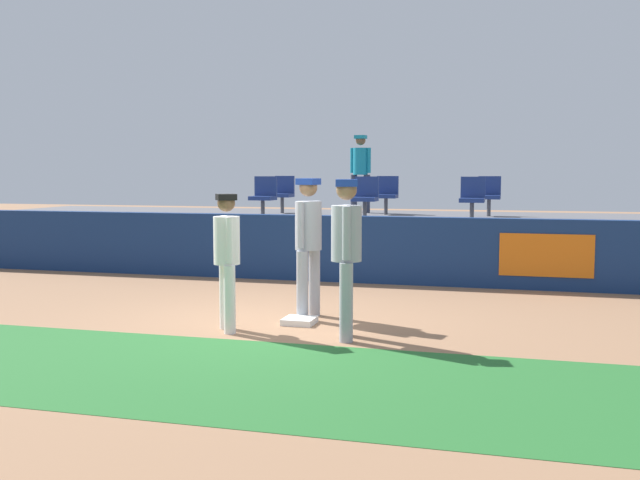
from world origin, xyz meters
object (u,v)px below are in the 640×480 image
player_coach_visitor (308,237)px  seat_front_left (264,194)px  seat_back_left (283,192)px  player_runner_visitor (346,247)px  first_base (299,321)px  seat_front_center (366,195)px  seat_back_center (387,193)px  spectator_hooded (360,168)px  seat_back_right (489,194)px  seat_front_right (472,196)px  player_fielder_home (227,252)px

player_coach_visitor → seat_front_left: player_coach_visitor is taller
seat_front_left → seat_back_left: (-0.18, 1.80, -0.00)m
player_runner_visitor → seat_front_left: bearing=-165.4°
first_base → seat_back_left: seat_back_left is taller
player_coach_visitor → seat_front_center: (-0.22, 4.74, 0.42)m
seat_back_center → spectator_hooded: size_ratio=0.48×
player_coach_visitor → first_base: bearing=12.8°
seat_front_center → seat_back_right: 2.91m
seat_front_left → spectator_hooded: 2.85m
seat_front_right → seat_back_right: (0.23, 1.80, 0.00)m
player_fielder_home → player_runner_visitor: bearing=55.6°
seat_front_left → seat_front_right: bearing=-0.0°
seat_front_right → spectator_hooded: 3.61m
seat_front_left → seat_front_center: same height
seat_back_left → seat_front_center: bearing=-38.1°
player_fielder_home → seat_front_right: bearing=122.9°
player_runner_visitor → seat_front_right: 5.93m
first_base → seat_back_left: size_ratio=0.48×
player_runner_visitor → seat_back_left: size_ratio=2.23×
spectator_hooded → seat_front_left: bearing=65.3°
player_fielder_home → seat_back_right: (2.80, 7.59, 0.52)m
seat_back_center → seat_front_left: bearing=-140.7°
player_runner_visitor → spectator_hooded: 8.41m
seat_front_right → seat_front_center: (-2.05, 0.00, 0.00)m
seat_front_right → seat_front_center: bearing=180.0°
player_runner_visitor → seat_front_center: 5.92m
player_coach_visitor → seat_front_right: (1.83, 4.74, 0.42)m
spectator_hooded → seat_back_left: bearing=26.3°
seat_back_left → seat_front_left: bearing=-84.2°
seat_front_right → seat_front_left: bearing=180.0°
first_base → player_runner_visitor: size_ratio=0.21×
player_runner_visitor → seat_back_right: player_runner_visitor is taller
seat_back_right → spectator_hooded: spectator_hooded is taller
first_base → seat_front_left: 5.85m
player_fielder_home → spectator_hooded: 8.23m
first_base → seat_front_right: size_ratio=0.48×
player_fielder_home → seat_front_left: bearing=162.2°
seat_back_center → seat_front_center: bearing=-92.9°
seat_back_left → seat_front_center: same height
player_runner_visitor → seat_front_right: (1.05, 5.82, 0.42)m
player_coach_visitor → seat_back_left: (-2.51, 6.54, 0.42)m
seat_front_left → spectator_hooded: spectator_hooded is taller
seat_front_left → seat_back_center: size_ratio=1.00×
first_base → seat_back_right: (2.06, 6.96, 1.46)m
player_runner_visitor → seat_back_center: 7.69m
first_base → player_fielder_home: (-0.73, -0.63, 0.94)m
seat_back_right → player_fielder_home: bearing=-110.2°
seat_front_left → seat_front_center: 2.11m
player_coach_visitor → seat_back_right: 6.87m
seat_front_center → player_coach_visitor: bearing=-87.3°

